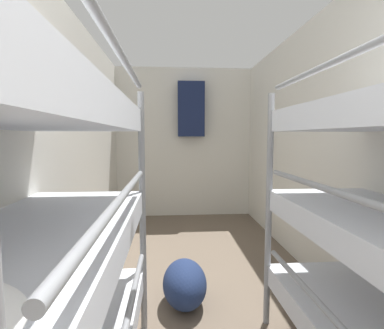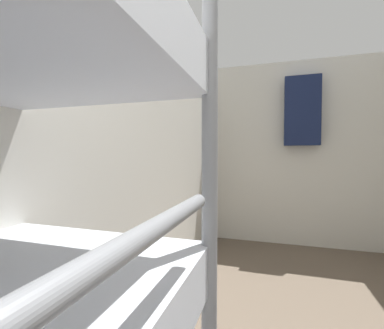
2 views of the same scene
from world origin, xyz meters
The scene contains 3 objects.
wall_left centered at (-1.17, 2.70, 1.26)m, with size 0.06×5.51×2.51m.
wall_back centered at (0.00, 5.42, 1.26)m, with size 2.40×0.06×2.51m.
hanging_coat centered at (0.11, 5.27, 1.81)m, with size 0.44×0.12×0.90m.
Camera 2 is at (-0.29, 1.63, 1.23)m, focal length 24.00 mm.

